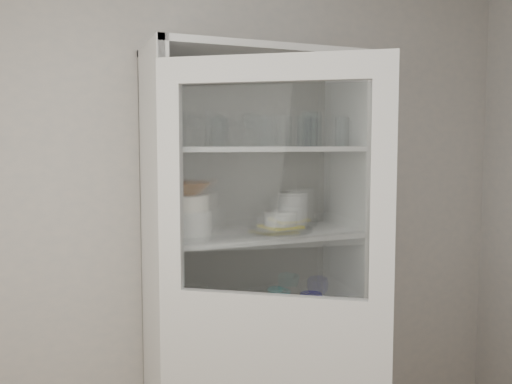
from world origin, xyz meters
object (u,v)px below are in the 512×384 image
object	(u,v)px
cupboard_door	(272,352)
white_ramekin	(281,218)
mug_white	(283,311)
pantry_cabinet	(251,295)
goblet_2	(250,130)
plate_stack_front	(184,225)
goblet_3	(314,131)
cream_bowl	(184,203)
white_canister	(177,310)
teal_jar	(276,300)
yellow_trivet	(281,226)
mug_teal	(280,300)
terracotta_bowl	(184,189)
mug_blue	(311,302)
plate_stack_back	(189,223)
goblet_1	(224,130)
measuring_cups	(196,324)
grey_bowl_stack	(293,211)
glass_platter	(281,229)
goblet_0	(195,129)

from	to	relation	value
cupboard_door	white_ramekin	world-z (taller)	cupboard_door
mug_white	pantry_cabinet	bearing A→B (deg)	104.00
goblet_2	plate_stack_front	distance (m)	0.59
goblet_2	goblet_3	size ratio (longest dim) A/B	1.03
cream_bowl	white_canister	size ratio (longest dim) A/B	1.85
white_ramekin	teal_jar	bearing A→B (deg)	86.14
goblet_2	cream_bowl	world-z (taller)	goblet_2
yellow_trivet	mug_teal	distance (m)	0.38
white_canister	terracotta_bowl	bearing A→B (deg)	-84.35
yellow_trivet	teal_jar	xyz separation A→B (m)	(0.00, 0.06, -0.37)
mug_blue	teal_jar	size ratio (longest dim) A/B	1.13
pantry_cabinet	plate_stack_back	size ratio (longest dim) A/B	9.84
yellow_trivet	white_canister	size ratio (longest dim) A/B	1.40
goblet_1	plate_stack_front	xyz separation A→B (m)	(-0.23, -0.14, -0.41)
mug_teal	mug_white	bearing A→B (deg)	-89.63
pantry_cabinet	measuring_cups	size ratio (longest dim) A/B	19.33
terracotta_bowl	teal_jar	xyz separation A→B (m)	(0.48, 0.10, -0.57)
mug_white	measuring_cups	xyz separation A→B (m)	(-0.41, 0.04, -0.02)
terracotta_bowl	mug_teal	distance (m)	0.77
goblet_3	white_ramekin	world-z (taller)	goblet_3
goblet_2	teal_jar	size ratio (longest dim) A/B	1.59
white_ramekin	grey_bowl_stack	size ratio (longest dim) A/B	0.87
goblet_2	glass_platter	bearing A→B (deg)	-50.85
cream_bowl	yellow_trivet	xyz separation A→B (m)	(0.48, 0.04, -0.14)
glass_platter	mug_white	size ratio (longest dim) A/B	3.42
goblet_0	teal_jar	bearing A→B (deg)	-8.72
plate_stack_front	mug_blue	world-z (taller)	plate_stack_front
goblet_3	mug_blue	size ratio (longest dim) A/B	1.36
cream_bowl	glass_platter	size ratio (longest dim) A/B	0.72
cupboard_door	goblet_2	bearing A→B (deg)	111.28
mug_blue	goblet_2	bearing A→B (deg)	133.29
pantry_cabinet	goblet_3	size ratio (longest dim) A/B	13.43
goblet_2	cream_bowl	bearing A→B (deg)	-155.09
cupboard_door	cream_bowl	bearing A→B (deg)	154.17
goblet_3	measuring_cups	world-z (taller)	goblet_3
plate_stack_front	mug_white	distance (m)	0.62
goblet_2	grey_bowl_stack	distance (m)	0.44
goblet_1	mug_white	bearing A→B (deg)	-39.37
goblet_3	mug_white	xyz separation A→B (m)	(-0.25, -0.18, -0.84)
goblet_2	white_canister	distance (m)	0.91
mug_blue	measuring_cups	distance (m)	0.59
goblet_3	mug_blue	xyz separation A→B (m)	(-0.07, -0.12, -0.83)
plate_stack_front	mug_blue	xyz separation A→B (m)	(0.63, 0.02, -0.42)
terracotta_bowl	glass_platter	distance (m)	0.53
white_ramekin	mug_teal	distance (m)	0.42
goblet_3	plate_stack_front	world-z (taller)	goblet_3
glass_platter	measuring_cups	size ratio (longest dim) A/B	2.78
goblet_3	white_canister	bearing A→B (deg)	-177.29
teal_jar	mug_white	bearing A→B (deg)	-100.83
goblet_2	yellow_trivet	xyz separation A→B (m)	(0.11, -0.13, -0.46)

